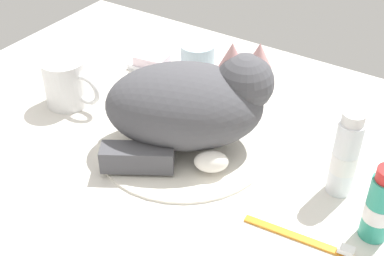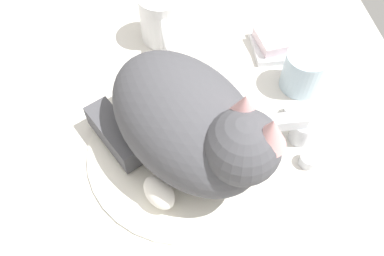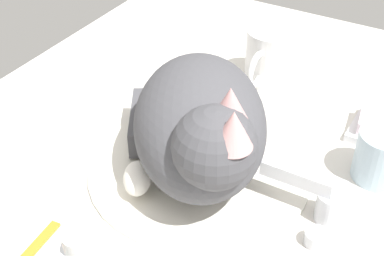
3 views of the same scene
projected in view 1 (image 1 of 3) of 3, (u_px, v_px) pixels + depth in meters
ground_plane at (185, 150)px, 93.67cm from camera, size 110.00×82.50×3.00cm
sink_basin at (185, 142)px, 92.49cm from camera, size 30.54×30.54×1.00cm
faucet at (232, 88)px, 102.65cm from camera, size 12.01×11.04×6.07cm
cat at (193, 103)px, 87.66cm from camera, size 31.56×29.27×17.39cm
coffee_mug at (67, 83)px, 100.57cm from camera, size 12.55×8.25×9.31cm
rinse_cup at (198, 60)px, 110.11cm from camera, size 7.17×7.17×7.12cm
soap_dish at (152, 66)px, 113.94cm from camera, size 9.00×6.40×1.20cm
soap_bar at (152, 60)px, 112.99cm from camera, size 7.42×5.76×2.02cm
toothpaste_bottle at (345, 156)px, 79.14cm from camera, size 4.05×4.05×14.73cm
mouthwash_bottle at (380, 206)px, 72.29cm from camera, size 4.03×4.03×12.24cm
toothbrush at (304, 238)px, 74.43cm from camera, size 16.04×2.73×1.60cm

